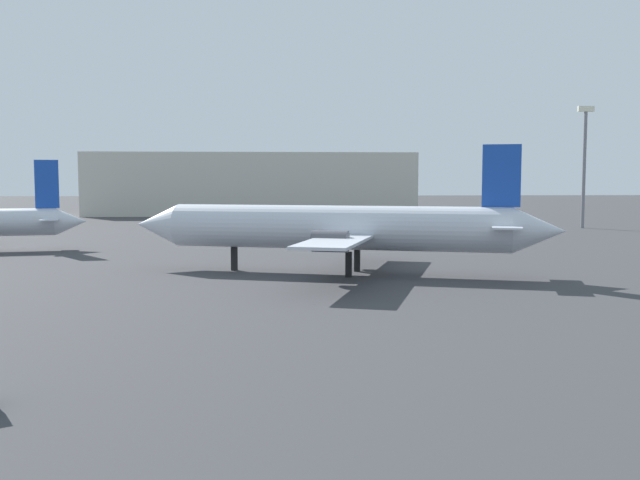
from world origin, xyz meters
name	(u,v)px	position (x,y,z in m)	size (l,w,h in m)	color
airplane_on_taxiway	(339,228)	(8.75, 42.21, 3.53)	(32.71, 23.33, 9.70)	silver
light_mast_right	(584,159)	(49.75, 90.15, 10.17)	(2.40, 0.50, 17.86)	slate
terminal_building	(253,184)	(0.08, 138.43, 6.23)	(65.42, 24.12, 12.46)	beige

